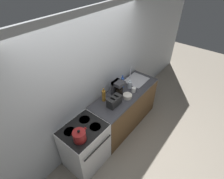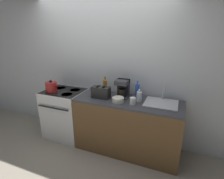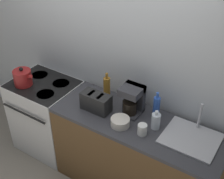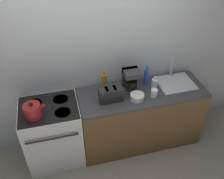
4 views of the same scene
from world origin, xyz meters
The scene contains 13 objects.
ground_plane centered at (0.00, 0.00, 0.00)m, with size 12.00×12.00×0.00m, color gray.
wall_back centered at (0.00, 0.66, 1.30)m, with size 8.00×0.05×2.60m.
stove centered at (-0.62, 0.30, 0.47)m, with size 0.73×0.64×0.92m.
counter_block centered at (0.60, 0.30, 0.46)m, with size 1.70×0.61×0.92m.
kettle centered at (-0.78, 0.18, 1.01)m, with size 0.25×0.20×0.22m.
toaster centered at (0.16, 0.25, 1.01)m, with size 0.29×0.15×0.18m.
coffee_maker centered at (0.47, 0.42, 1.07)m, with size 0.20×0.21×0.29m.
sink_tray centered at (1.10, 0.37, 0.93)m, with size 0.48×0.42×0.28m.
bottle_clear centered at (0.77, 0.33, 1.00)m, with size 0.08×0.08×0.19m.
bottle_amber centered at (0.13, 0.49, 1.04)m, with size 0.07×0.07×0.29m.
bottle_blue centered at (0.71, 0.47, 1.04)m, with size 0.06×0.06×0.29m.
cup_white centered at (0.71, 0.18, 0.97)m, with size 0.09×0.09×0.11m.
bowl centered at (0.48, 0.18, 0.96)m, with size 0.18×0.18×0.08m.
Camera 2 is at (1.32, -2.15, 1.97)m, focal length 28.00 mm.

